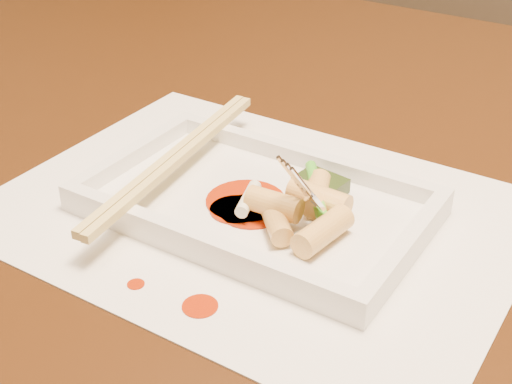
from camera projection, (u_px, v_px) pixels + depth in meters
The scene contains 23 objects.
table at pixel (378, 263), 0.67m from camera, with size 1.40×0.90×0.75m.
placemat at pixel (256, 212), 0.56m from camera, with size 0.40×0.30×0.00m, color white.
sauce_splatter_a at pixel (200, 306), 0.46m from camera, with size 0.02×0.02×0.00m, color #A72504.
sauce_splatter_b at pixel (136, 284), 0.48m from camera, with size 0.01×0.01×0.00m, color #A72504.
plate_base at pixel (256, 207), 0.56m from camera, with size 0.26×0.16×0.01m, color white.
plate_rim_far at pixel (303, 157), 0.60m from camera, with size 0.26×0.01×0.01m, color white.
plate_rim_near at pixel (199, 242), 0.50m from camera, with size 0.26×0.01×0.01m, color white.
plate_rim_left at pixel (133, 154), 0.61m from camera, with size 0.01×0.14×0.01m, color white.
plate_rim_right at pixel (407, 246), 0.49m from camera, with size 0.01×0.14×0.01m, color white.
veg_piece at pixel (320, 185), 0.56m from camera, with size 0.04×0.03×0.01m, color black.
scallion_white at pixel (248, 199), 0.54m from camera, with size 0.01×0.01×0.04m, color #EAEACC.
scallion_green at pixel (317, 192), 0.54m from camera, with size 0.01×0.01×0.09m, color green.
chopstick_a at pixel (171, 156), 0.58m from camera, with size 0.01×0.25×0.01m, color #DDC46E.
chopstick_b at pixel (179, 159), 0.58m from camera, with size 0.01×0.25×0.01m, color #DDC46E.
fork at pixel (355, 130), 0.50m from camera, with size 0.09×0.10×0.14m, color silver, non-canonical shape.
sauce_blob_0 at pixel (246, 201), 0.56m from camera, with size 0.06×0.06×0.00m, color #A72504.
sauce_blob_1 at pixel (251, 211), 0.54m from camera, with size 0.05×0.05×0.00m, color #A72504.
sauce_blob_2 at pixel (236, 210), 0.54m from camera, with size 0.04×0.04×0.00m, color #A72504.
rice_cake_0 at pixel (323, 231), 0.50m from camera, with size 0.02×0.02×0.05m, color #EECB6F.
rice_cake_1 at pixel (317, 194), 0.55m from camera, with size 0.02×0.02×0.05m, color #EECB6F.
rice_cake_2 at pixel (274, 204), 0.52m from camera, with size 0.02×0.02×0.04m, color #EECB6F.
rice_cake_3 at pixel (275, 219), 0.52m from camera, with size 0.02×0.02×0.05m, color #EECB6F.
rice_cake_4 at pixel (319, 198), 0.54m from camera, with size 0.02×0.02×0.05m, color #EECB6F.
Camera 1 is at (0.19, -0.51, 1.06)m, focal length 50.00 mm.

